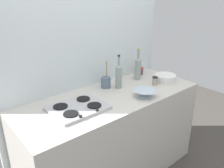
% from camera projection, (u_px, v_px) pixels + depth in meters
% --- Properties ---
extents(counter_block, '(1.80, 0.70, 0.90)m').
position_uv_depth(counter_block, '(112.00, 137.00, 2.28)').
color(counter_block, beige).
rests_on(counter_block, ground).
extents(backsplash_panel, '(1.90, 0.06, 2.32)m').
position_uv_depth(backsplash_panel, '(88.00, 60.00, 2.29)').
color(backsplash_panel, silver).
rests_on(backsplash_panel, ground).
extents(stovetop_hob, '(0.44, 0.36, 0.04)m').
position_uv_depth(stovetop_hob, '(78.00, 108.00, 1.87)').
color(stovetop_hob, '#B2B2B7').
rests_on(stovetop_hob, counter_block).
extents(plate_stack, '(0.24, 0.23, 0.08)m').
position_uv_depth(plate_stack, '(165.00, 78.00, 2.46)').
color(plate_stack, white).
rests_on(plate_stack, counter_block).
extents(wine_bottle_leftmost, '(0.07, 0.07, 0.35)m').
position_uv_depth(wine_bottle_leftmost, '(138.00, 68.00, 2.49)').
color(wine_bottle_leftmost, gray).
rests_on(wine_bottle_leftmost, counter_block).
extents(wine_bottle_mid_left, '(0.07, 0.07, 0.34)m').
position_uv_depth(wine_bottle_mid_left, '(119.00, 76.00, 2.26)').
color(wine_bottle_mid_left, gray).
rests_on(wine_bottle_mid_left, counter_block).
extents(mixing_bowl, '(0.21, 0.21, 0.06)m').
position_uv_depth(mixing_bowl, '(145.00, 93.00, 2.09)').
color(mixing_bowl, silver).
rests_on(mixing_bowl, counter_block).
extents(utensil_crock, '(0.10, 0.10, 0.28)m').
position_uv_depth(utensil_crock, '(106.00, 82.00, 2.29)').
color(utensil_crock, slate).
rests_on(utensil_crock, counter_block).
extents(condiment_jar_front, '(0.06, 0.06, 0.09)m').
position_uv_depth(condiment_jar_front, '(155.00, 81.00, 2.36)').
color(condiment_jar_front, '#9E998C').
rests_on(condiment_jar_front, counter_block).
extents(condiment_jar_rear, '(0.07, 0.07, 0.08)m').
position_uv_depth(condiment_jar_rear, '(141.00, 71.00, 2.68)').
color(condiment_jar_rear, '#66384C').
rests_on(condiment_jar_rear, counter_block).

